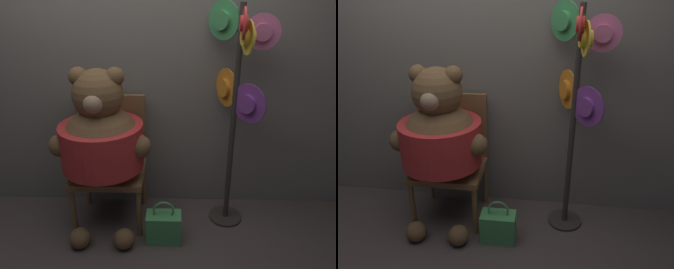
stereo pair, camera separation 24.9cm
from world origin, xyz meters
The scene contains 6 objects.
ground_plane centered at (0.00, 0.00, 0.00)m, with size 14.00×14.00×0.00m, color #4C423D.
wall_back centered at (0.00, 0.56, 1.37)m, with size 8.00×0.10×2.74m.
chair centered at (-0.20, 0.31, 0.56)m, with size 0.57×0.49×1.04m.
teddy_bear centered at (-0.22, 0.13, 0.78)m, with size 0.76×0.67×1.34m.
hat_display_rack centered at (0.78, 0.24, 1.14)m, with size 0.47×0.56×1.76m.
handbag_on_ground centered at (0.25, -0.05, 0.13)m, with size 0.27×0.15×0.36m.
Camera 2 is at (0.58, -2.07, 1.82)m, focal length 35.00 mm.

